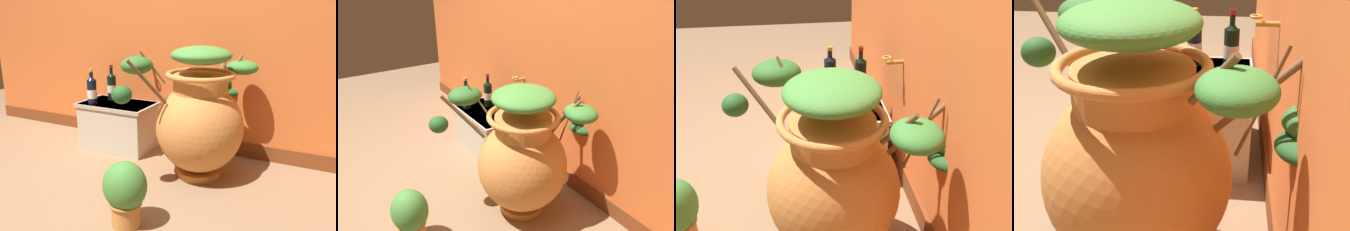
# 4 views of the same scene
# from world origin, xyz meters

# --- Properties ---
(ground_plane) EXTENTS (7.00, 7.00, 0.00)m
(ground_plane) POSITION_xyz_m (0.00, 0.00, 0.00)
(ground_plane) COLOR #896B4C
(back_wall) EXTENTS (4.40, 0.33, 2.60)m
(back_wall) POSITION_xyz_m (-0.00, 1.20, 1.29)
(back_wall) COLOR #D6662D
(back_wall) RESTS_ON ground_plane
(terracotta_urn) EXTENTS (0.79, 1.19, 0.94)m
(terracotta_urn) POSITION_xyz_m (0.38, 0.63, 0.45)
(terracotta_urn) COLOR #CC7F3D
(terracotta_urn) RESTS_ON ground_plane
(stone_ledge) EXTENTS (0.64, 0.39, 0.41)m
(stone_ledge) POSITION_xyz_m (-0.44, 0.82, 0.22)
(stone_ledge) COLOR beige
(stone_ledge) RESTS_ON ground_plane
(wine_bottle_left) EXTENTS (0.08, 0.08, 0.31)m
(wine_bottle_left) POSITION_xyz_m (-0.55, 0.90, 0.54)
(wine_bottle_left) COLOR black
(wine_bottle_left) RESTS_ON stone_ledge
(wine_bottle_middle) EXTENTS (0.08, 0.08, 0.30)m
(wine_bottle_middle) POSITION_xyz_m (-0.62, 0.71, 0.53)
(wine_bottle_middle) COLOR black
(wine_bottle_middle) RESTS_ON stone_ledge
(potted_shrub) EXTENTS (0.25, 0.23, 0.39)m
(potted_shrub) POSITION_xyz_m (0.26, -0.16, 0.21)
(potted_shrub) COLOR #CC7F3D
(potted_shrub) RESTS_ON ground_plane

